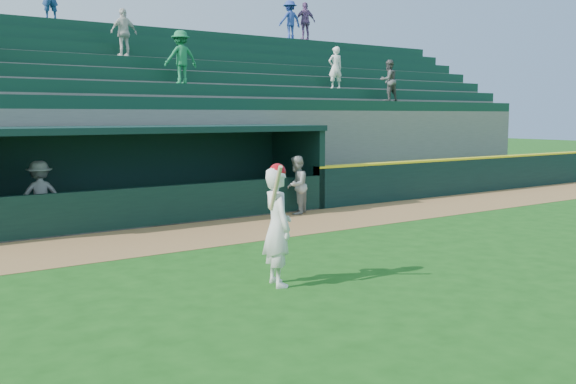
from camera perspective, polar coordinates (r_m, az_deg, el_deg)
name	(u,v)px	position (r m, az deg, el deg)	size (l,w,h in m)	color
ground	(342,276)	(11.12, 4.79, -7.47)	(120.00, 120.00, 0.00)	#164A12
warning_track	(207,233)	(15.11, -7.23, -3.66)	(40.00, 3.00, 0.01)	olive
field_wall_right	(486,175)	(24.32, 17.15, 1.47)	(15.50, 0.30, 1.20)	black
wall_stripe_right	(486,158)	(24.27, 17.20, 2.95)	(15.50, 0.32, 0.06)	yellow
dugout_player_front	(296,185)	(17.83, 0.76, 0.62)	(0.79, 0.62, 1.63)	#9FA09B
dugout_player_inside	(40,195)	(16.62, -21.17, -0.24)	(1.07, 0.62, 1.66)	#9A9A95
dugout	(152,167)	(17.72, -12.01, 2.20)	(9.40, 2.80, 2.46)	#61615C
stands	(95,126)	(21.94, -16.79, 5.65)	(34.50, 6.25, 7.60)	slate
batter_at_plate	(277,225)	(10.31, -0.94, -2.95)	(0.61, 0.87, 2.00)	silver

